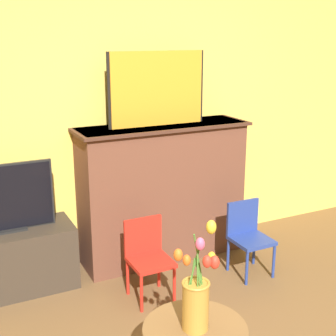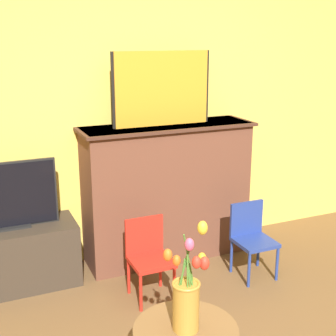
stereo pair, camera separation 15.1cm
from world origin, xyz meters
name	(u,v)px [view 1 (the left image)]	position (x,y,z in m)	size (l,w,h in m)	color
wall_back	(122,103)	(0.00, 2.13, 1.35)	(8.00, 0.06, 2.70)	#EAC651
fireplace_mantel	(163,191)	(0.26, 1.89, 0.60)	(1.48, 0.45, 1.18)	brown
painting	(157,89)	(0.22, 1.90, 1.48)	(0.84, 0.03, 0.60)	black
tv_stand	(11,261)	(-1.03, 1.87, 0.25)	(0.95, 0.42, 0.49)	#382D23
tv_monitor	(5,199)	(-1.03, 1.87, 0.74)	(0.71, 0.12, 0.51)	black
chair_red	(148,254)	(-0.13, 1.34, 0.34)	(0.30, 0.30, 0.60)	red
chair_blue	(248,233)	(0.76, 1.31, 0.34)	(0.30, 0.30, 0.60)	navy
vase_tulips	(197,296)	(-0.34, 0.24, 0.64)	(0.25, 0.17, 0.56)	#B78433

